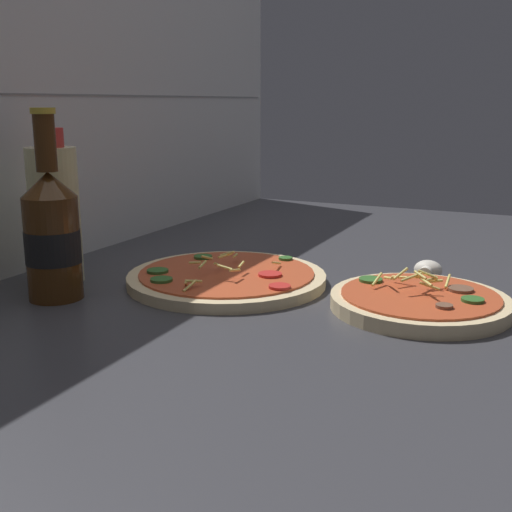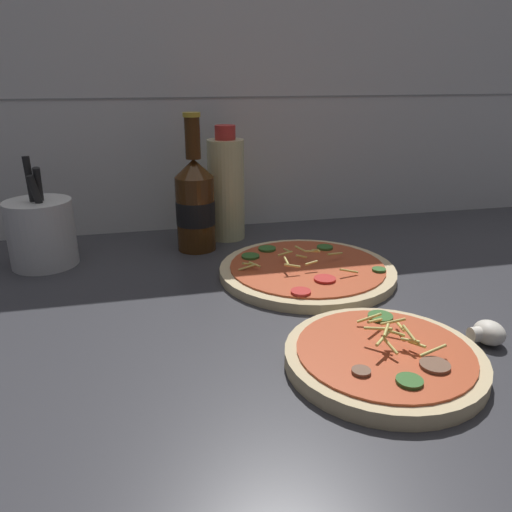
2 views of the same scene
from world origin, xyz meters
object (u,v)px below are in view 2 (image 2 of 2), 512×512
beer_bottle (195,203)px  utensil_crock (41,232)px  pizza_near (384,358)px  pizza_far (307,270)px  oil_bottle (226,188)px  mushroom_left (488,333)px

beer_bottle → utensil_crock: (-27.33, -2.35, -3.10)cm
pizza_near → pizza_far: 28.46cm
pizza_near → beer_bottle: (-16.33, 46.30, 8.05)cm
pizza_far → utensil_crock: (-43.78, 15.48, 5.12)cm
pizza_far → utensil_crock: 46.72cm
utensil_crock → oil_bottle: bearing=13.2°
pizza_far → beer_bottle: (-16.45, 17.83, 8.21)cm
oil_bottle → pizza_near: bearing=-79.8°
oil_bottle → utensil_crock: (-34.28, -8.05, -4.43)cm
beer_bottle → pizza_near: bearing=-70.6°
pizza_near → oil_bottle: 53.66cm
pizza_near → beer_bottle: size_ratio=0.90×
pizza_near → oil_bottle: oil_bottle is taller
beer_bottle → mushroom_left: size_ratio=5.73×
oil_bottle → mushroom_left: oil_bottle is taller
pizza_far → oil_bottle: 27.11cm
utensil_crock → pizza_near: bearing=-45.2°
pizza_far → mushroom_left: 30.57cm
pizza_near → pizza_far: (0.13, 28.46, -0.17)cm
beer_bottle → mushroom_left: (31.41, -44.49, -7.63)cm
pizza_near → beer_bottle: 49.74cm
pizza_far → pizza_near: bearing=-90.3°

